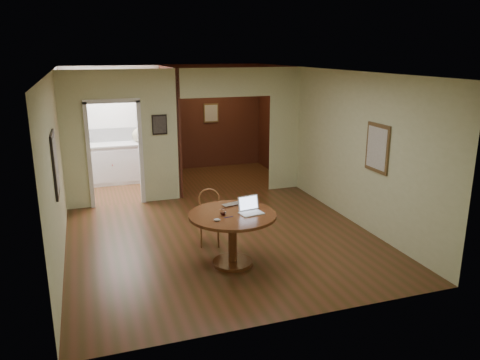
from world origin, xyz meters
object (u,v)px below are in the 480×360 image
object	(u,v)px
open_laptop	(250,208)
closed_laptop	(234,205)
chair	(209,214)
dining_table	(233,227)

from	to	relation	value
open_laptop	closed_laptop	size ratio (longest dim) A/B	1.13
open_laptop	chair	bearing A→B (deg)	103.56
chair	open_laptop	world-z (taller)	open_laptop
chair	open_laptop	xyz separation A→B (m)	(0.37, -0.90, 0.35)
open_laptop	closed_laptop	bearing A→B (deg)	101.97
dining_table	open_laptop	bearing A→B (deg)	-5.95
open_laptop	closed_laptop	world-z (taller)	open_laptop
chair	open_laptop	distance (m)	1.03
chair	dining_table	bearing A→B (deg)	-68.48
dining_table	chair	world-z (taller)	chair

